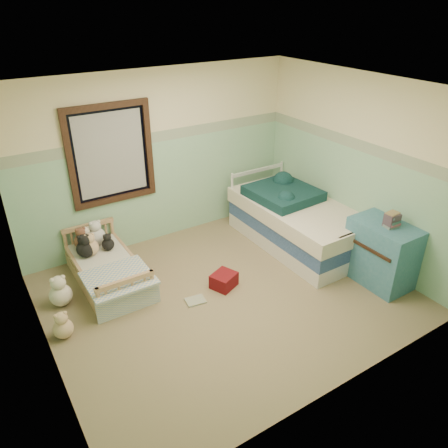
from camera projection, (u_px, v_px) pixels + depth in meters
floor at (227, 295)px, 5.48m from camera, size 4.20×3.60×0.02m
ceiling at (227, 89)px, 4.29m from camera, size 4.20×3.60×0.02m
wall_back at (159, 159)px, 6.22m from camera, size 4.20×0.04×2.50m
wall_front at (346, 285)px, 3.54m from camera, size 4.20×0.04×2.50m
wall_left at (30, 258)px, 3.89m from camera, size 0.04×3.60×2.50m
wall_right at (358, 169)px, 5.87m from camera, size 0.04×3.60×2.50m
wainscot_mint at (162, 191)px, 6.45m from camera, size 4.20×0.01×1.50m
border_strip at (158, 137)px, 6.06m from camera, size 4.20×0.01×0.15m
window_frame at (111, 155)px, 5.77m from camera, size 1.16×0.06×1.36m
window_blinds at (111, 154)px, 5.78m from camera, size 0.92×0.01×1.12m
toddler_bed_frame at (108, 276)px, 5.66m from camera, size 0.72×1.44×0.18m
toddler_mattress at (107, 266)px, 5.59m from camera, size 0.66×1.37×0.12m
patchwork_quilt at (119, 278)px, 5.22m from camera, size 0.78×0.72×0.03m
plush_bed_brown at (82, 241)px, 5.82m from camera, size 0.21×0.21×0.21m
plush_bed_white at (97, 236)px, 5.90m from camera, size 0.24×0.24×0.24m
plush_bed_tan at (91, 248)px, 5.68m from camera, size 0.21×0.21×0.21m
plush_bed_dark at (108, 244)px, 5.80m from camera, size 0.16×0.16×0.16m
plush_floor_cream at (61, 295)px, 5.23m from camera, size 0.27×0.27×0.27m
plush_floor_tan at (63, 329)px, 4.75m from camera, size 0.22×0.22×0.22m
twin_bed_frame at (296, 237)px, 6.52m from camera, size 1.04×2.07×0.22m
twin_boxspring at (297, 224)px, 6.42m from camera, size 1.04×2.07×0.22m
twin_mattress at (298, 211)px, 6.31m from camera, size 1.08×2.11×0.22m
teal_blanket at (283, 193)px, 6.43m from camera, size 0.93×0.98×0.14m
dresser at (381, 253)px, 5.54m from camera, size 0.52×0.83×0.83m
book_stack at (392, 220)px, 5.27m from camera, size 0.18×0.14×0.17m
red_pillow at (224, 280)px, 5.57m from camera, size 0.38×0.36×0.19m
floor_book at (195, 301)px, 5.34m from camera, size 0.26×0.21×0.02m
extra_plush_0 at (85, 249)px, 5.64m from camera, size 0.21×0.21×0.21m
extra_plush_1 at (87, 249)px, 5.64m from camera, size 0.21×0.21×0.21m
extra_plush_2 at (87, 240)px, 5.86m from camera, size 0.20×0.20×0.20m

